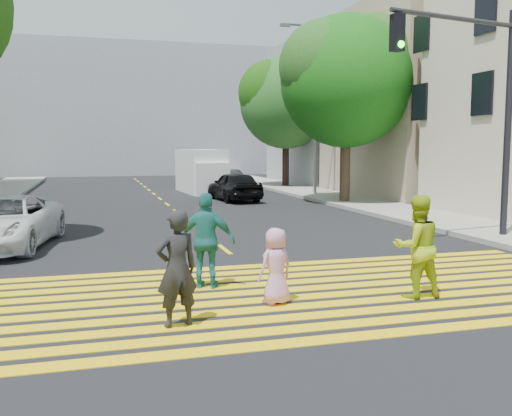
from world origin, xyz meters
name	(u,v)px	position (x,y,z in m)	size (l,w,h in m)	color
ground	(307,314)	(0.00, 0.00, 0.00)	(120.00, 120.00, 0.00)	black
sidewalk_right	(364,204)	(8.50, 15.00, 0.07)	(3.00, 60.00, 0.15)	gray
crosswalk	(282,294)	(0.00, 1.28, 0.01)	(13.40, 5.30, 0.01)	yellow
lane_line	(157,196)	(0.00, 22.50, 0.01)	(0.12, 34.40, 0.01)	yellow
building_right_tan	(441,103)	(15.00, 19.00, 5.00)	(10.00, 10.00, 10.00)	tan
building_right_grey	(353,114)	(15.00, 30.00, 5.00)	(10.00, 10.00, 10.00)	gray
backdrop_block	(127,111)	(0.00, 48.00, 6.00)	(30.00, 8.00, 12.00)	gray
tree_right_near	(348,74)	(8.05, 15.96, 5.93)	(7.04, 6.54, 8.77)	#382219
tree_right_far	(287,97)	(8.77, 26.57, 5.76)	(6.83, 6.34, 8.53)	black
pedestrian_man	(177,269)	(-2.08, -0.04, 0.88)	(0.64, 0.42, 1.76)	black
pedestrian_woman	(417,246)	(2.24, 0.47, 0.91)	(0.89, 0.69, 1.83)	#9DBC19
pedestrian_child	(276,266)	(-0.30, 0.71, 0.66)	(0.64, 0.42, 1.31)	#CB8BB5
pedestrian_extra	(207,241)	(-1.21, 2.11, 0.91)	(1.06, 0.44, 1.82)	#1F716D
white_sedan	(2,222)	(-5.57, 7.75, 0.69)	(2.30, 4.98, 1.39)	white
dark_car_near	(234,186)	(3.39, 18.84, 0.72)	(1.71, 4.25, 1.45)	black
silver_car	(189,175)	(3.25, 31.85, 0.63)	(1.77, 4.35, 1.26)	gray
dark_car_parked	(230,180)	(4.85, 25.97, 0.62)	(1.31, 3.76, 1.24)	black
white_van	(202,172)	(2.78, 24.12, 1.18)	(2.29, 5.36, 2.48)	white
traffic_signal	(479,91)	(6.90, 5.13, 4.15)	(4.33, 1.12, 6.42)	black
street_lamp	(313,97)	(7.98, 20.15, 5.23)	(2.06, 0.28, 9.12)	slate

